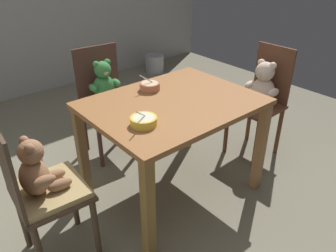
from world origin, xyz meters
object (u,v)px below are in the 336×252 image
Objects in this scene: porridge_bowl_yellow_near_left at (144,121)px; metal_pail at (155,64)px; porridge_bowl_terracotta_far_center at (150,86)px; teddy_chair_far_center at (106,93)px; dining_table at (173,116)px; teddy_chair_near_right at (262,92)px; teddy_chair_near_left at (41,183)px.

porridge_bowl_yellow_near_left is 3.02m from metal_pail.
porridge_bowl_terracotta_far_center is (0.34, 0.38, 0.00)m from porridge_bowl_yellow_near_left.
teddy_chair_far_center reaches higher than metal_pail.
teddy_chair_near_right reaches higher than dining_table.
teddy_chair_near_right reaches higher than teddy_chair_near_left.
porridge_bowl_yellow_near_left is 1.02× the size of porridge_bowl_terracotta_far_center.
dining_table is 7.19× the size of porridge_bowl_terracotta_far_center.
teddy_chair_near_right is 6.09× the size of porridge_bowl_terracotta_far_center.
teddy_chair_near_left is 0.99m from porridge_bowl_terracotta_far_center.
teddy_chair_far_center is (0.87, 0.80, 0.01)m from teddy_chair_near_left.
metal_pail is (1.52, 1.90, -0.65)m from porridge_bowl_terracotta_far_center.
teddy_chair_near_left is 0.64m from porridge_bowl_yellow_near_left.
teddy_chair_near_left is 1.18m from teddy_chair_far_center.
dining_table is 0.93m from teddy_chair_near_left.
teddy_chair_near_left is at bearing -42.60° from teddy_chair_far_center.
teddy_chair_near_right is at bearing -3.18° from dining_table.
teddy_chair_far_center is (-0.05, 0.80, -0.09)m from dining_table.
porridge_bowl_yellow_near_left is at bearing -129.13° from metal_pail.
teddy_chair_near_left is at bearing -2.80° from teddy_chair_near_right.
porridge_bowl_terracotta_far_center is 0.58× the size of metal_pail.
porridge_bowl_yellow_near_left is at bearing -158.13° from dining_table.
porridge_bowl_yellow_near_left is (0.59, -0.13, 0.23)m from teddy_chair_near_left.
teddy_chair_near_left reaches higher than dining_table.
teddy_chair_near_right is at bearing -105.00° from metal_pail.
teddy_chair_near_left reaches higher than teddy_chair_far_center.
metal_pail is (1.52, 2.15, -0.51)m from dining_table.
teddy_chair_far_center is 1.00m from porridge_bowl_yellow_near_left.
teddy_chair_near_right is 1.00m from porridge_bowl_terracotta_far_center.
porridge_bowl_terracotta_far_center is (-0.93, 0.30, 0.21)m from teddy_chair_near_right.
porridge_bowl_yellow_near_left is at bearing -9.22° from teddy_chair_near_left.
porridge_bowl_yellow_near_left is (-0.28, -0.93, 0.22)m from teddy_chair_far_center.
porridge_bowl_terracotta_far_center is at bearing 88.89° from dining_table.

